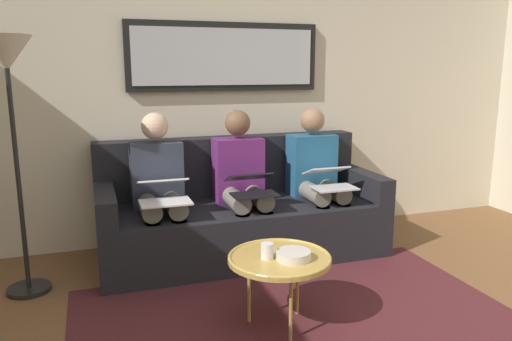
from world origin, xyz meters
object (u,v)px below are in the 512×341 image
(cup, at_px, (267,251))
(person_right, at_px, (159,186))
(couch, at_px, (239,214))
(coffee_table, at_px, (279,259))
(person_left, at_px, (316,174))
(framed_mirror, at_px, (225,57))
(standing_lamp, at_px, (9,83))
(person_middle, at_px, (242,180))
(laptop_white, at_px, (163,190))
(laptop_black, at_px, (251,185))
(laptop_silver, at_px, (330,178))
(bowl, at_px, (293,255))

(cup, distance_m, person_right, 1.24)
(couch, height_order, coffee_table, couch)
(coffee_table, distance_m, person_right, 1.27)
(coffee_table, relative_size, person_left, 0.51)
(framed_mirror, relative_size, cup, 18.00)
(standing_lamp, bearing_deg, cup, 144.64)
(cup, distance_m, person_middle, 1.18)
(framed_mirror, relative_size, coffee_table, 2.77)
(couch, bearing_deg, framed_mirror, -90.00)
(cup, relative_size, laptop_white, 0.25)
(coffee_table, height_order, laptop_black, laptop_black)
(framed_mirror, relative_size, person_middle, 1.42)
(person_middle, bearing_deg, coffee_table, 83.56)
(laptop_silver, bearing_deg, standing_lamp, -1.01)
(framed_mirror, relative_size, laptop_white, 4.42)
(coffee_table, bearing_deg, person_right, -66.05)
(person_right, bearing_deg, cup, 110.64)
(framed_mirror, xyz_separation_m, person_left, (-0.64, 0.46, -0.94))
(person_right, bearing_deg, coffee_table, 113.95)
(person_right, bearing_deg, laptop_black, 159.33)
(cup, height_order, laptop_white, laptop_white)
(person_left, bearing_deg, cup, 53.73)
(laptop_silver, distance_m, person_right, 1.30)
(cup, bearing_deg, standing_lamp, -35.36)
(coffee_table, xyz_separation_m, bowl, (-0.06, 0.06, 0.04))
(coffee_table, distance_m, bowl, 0.09)
(person_middle, xyz_separation_m, person_right, (0.64, 0.00, 0.00))
(cup, height_order, standing_lamp, standing_lamp)
(coffee_table, distance_m, laptop_white, 1.07)
(couch, bearing_deg, laptop_black, 90.00)
(laptop_silver, height_order, laptop_white, same)
(laptop_black, xyz_separation_m, laptop_white, (0.64, -0.00, 0.01))
(cup, xyz_separation_m, laptop_black, (-0.21, -0.91, 0.16))
(standing_lamp, bearing_deg, person_left, -174.81)
(cup, xyz_separation_m, bowl, (-0.14, 0.06, -0.02))
(cup, relative_size, standing_lamp, 0.05)
(cup, bearing_deg, laptop_black, -102.73)
(bowl, height_order, standing_lamp, standing_lamp)
(person_right, bearing_deg, bowl, 115.18)
(framed_mirror, bearing_deg, laptop_black, 90.00)
(coffee_table, xyz_separation_m, standing_lamp, (1.42, -0.95, 0.97))
(framed_mirror, height_order, coffee_table, framed_mirror)
(person_right, bearing_deg, framed_mirror, -144.47)
(couch, distance_m, laptop_black, 0.44)
(laptop_black, bearing_deg, coffee_table, 81.86)
(bowl, xyz_separation_m, laptop_white, (0.57, -0.97, 0.19))
(framed_mirror, distance_m, laptop_white, 1.32)
(laptop_silver, xyz_separation_m, person_right, (1.28, -0.24, -0.02))
(person_middle, bearing_deg, framed_mirror, -90.00)
(person_left, xyz_separation_m, person_middle, (0.64, 0.00, 0.00))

